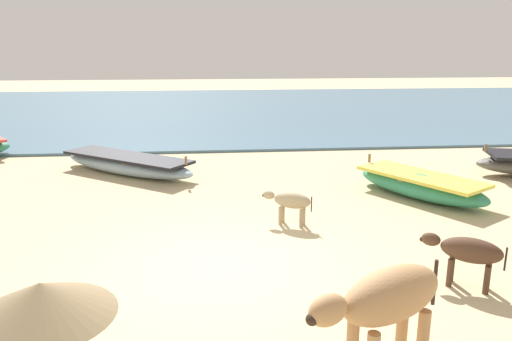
# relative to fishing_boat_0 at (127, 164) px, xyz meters

# --- Properties ---
(ground) EXTENTS (80.00, 80.00, 0.00)m
(ground) POSITION_rel_fishing_boat_0_xyz_m (2.18, -5.59, -0.26)
(ground) COLOR #CCB789
(sea_water) EXTENTS (60.00, 20.00, 0.08)m
(sea_water) POSITION_rel_fishing_boat_0_xyz_m (2.18, 12.24, -0.22)
(sea_water) COLOR slate
(sea_water) RESTS_ON ground
(fishing_boat_0) EXTENTS (3.84, 3.19, 0.67)m
(fishing_boat_0) POSITION_rel_fishing_boat_0_xyz_m (0.00, 0.00, 0.00)
(fishing_boat_0) COLOR #8CA5B7
(fishing_boat_0) RESTS_ON ground
(fishing_boat_6) EXTENTS (2.44, 3.09, 0.69)m
(fishing_boat_6) POSITION_rel_fishing_boat_0_xyz_m (6.43, -2.58, 0.01)
(fishing_boat_6) COLOR #338C66
(fishing_boat_6) RESTS_ON ground
(cow_adult_tan) EXTENTS (1.59, 1.06, 1.09)m
(cow_adult_tan) POSITION_rel_fishing_boat_0_xyz_m (3.68, -8.06, 0.53)
(cow_adult_tan) COLOR tan
(cow_adult_tan) RESTS_ON ground
(calf_near_dun) EXTENTS (0.88, 0.58, 0.60)m
(calf_near_dun) POSITION_rel_fishing_boat_0_xyz_m (3.45, -3.92, 0.18)
(calf_near_dun) COLOR tan
(calf_near_dun) RESTS_ON ground
(calf_far_dark) EXTENTS (0.98, 0.76, 0.69)m
(calf_far_dark) POSITION_rel_fishing_boat_0_xyz_m (5.37, -6.45, 0.24)
(calf_far_dark) COLOR #4C3323
(calf_far_dark) RESTS_ON ground
(debris_pile_0) EXTENTS (2.44, 2.44, 0.43)m
(debris_pile_0) POSITION_rel_fishing_boat_0_xyz_m (0.03, -6.67, -0.04)
(debris_pile_0) COLOR #7A6647
(debris_pile_0) RESTS_ON ground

